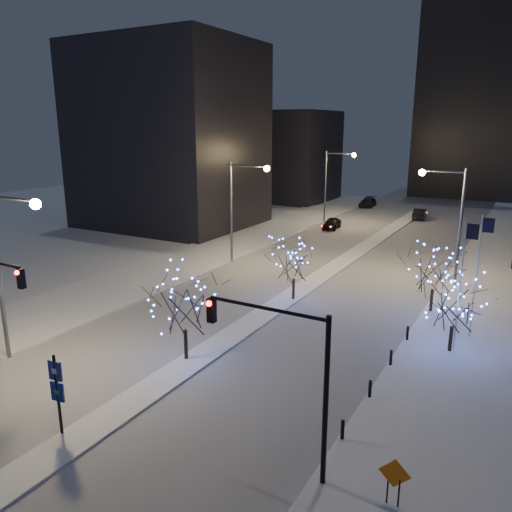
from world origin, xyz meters
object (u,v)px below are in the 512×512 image
Objects in this scene: wayfinding_sign at (57,387)px; street_lamp_w_mid at (240,199)px; car_near at (332,223)px; car_mid at (420,214)px; street_lamp_w_near at (7,255)px; car_far at (368,202)px; construction_sign at (394,478)px; street_lamp_w_far at (333,177)px; holiday_tree_median_far at (294,261)px; traffic_signal_east at (288,364)px; holiday_tree_plaza_far at (434,270)px; street_lamp_east at (450,211)px; holiday_tree_median_near at (184,303)px; holiday_tree_plaza_near at (454,304)px.

street_lamp_w_mid is at bearing 99.50° from wayfinding_sign.
car_near is 1.13× the size of wayfinding_sign.
street_lamp_w_near is at bearing 74.07° from car_mid.
car_far is 70.70m from construction_sign.
car_far is (-10.16, 7.36, -0.01)m from car_mid.
holiday_tree_median_far is (9.44, -32.54, -3.26)m from street_lamp_w_far.
street_lamp_w_far is at bearing 109.32° from traffic_signal_east.
holiday_tree_plaza_far is at bearing 97.10° from car_mid.
car_near is at bearing 91.05° from wayfinding_sign.
street_lamp_w_near is at bearing -124.19° from street_lamp_east.
holiday_tree_median_near is at bearing 148.05° from traffic_signal_east.
traffic_signal_east is at bearing 178.46° from construction_sign.
holiday_tree_median_near is at bearing -87.05° from car_near.
car_near is at bearing 51.47° from car_mid.
car_far is at bearing 116.03° from street_lamp_east.
street_lamp_east is (19.02, 28.00, -0.05)m from street_lamp_w_near.
street_lamp_w_mid is at bearing 152.45° from holiday_tree_plaza_near.
street_lamp_w_mid reaches higher than car_near.
holiday_tree_median_far reaches higher than wayfinding_sign.
street_lamp_w_far is 7.48m from car_near.
holiday_tree_plaza_far is at bearing -57.02° from street_lamp_w_far.
car_mid is (-7.44, 60.03, -3.98)m from traffic_signal_east.
holiday_tree_plaza_far is at bearing -61.67° from car_near.
street_lamp_w_mid reaches higher than holiday_tree_median_near.
street_lamp_east is 2.11× the size of car_mid.
street_lamp_w_far is 2.07× the size of holiday_tree_median_far.
traffic_signal_east is 1.45× the size of holiday_tree_median_far.
car_near is (-17.21, 17.56, -5.69)m from street_lamp_east.
street_lamp_w_near is at bearing 176.79° from traffic_signal_east.
street_lamp_east is at bearing 55.81° from street_lamp_w_near.
holiday_tree_median_far is at bearing -73.83° from street_lamp_w_far.
street_lamp_w_near is 1.00× the size of street_lamp_w_far.
street_lamp_east is at bearing 93.00° from holiday_tree_plaza_far.
car_far is at bearing 89.04° from street_lamp_w_far.
street_lamp_w_mid is 22.00m from holiday_tree_median_near.
construction_sign is (0.30, -14.50, -1.89)m from holiday_tree_plaza_near.
car_far is 0.97× the size of holiday_tree_median_near.
holiday_tree_plaza_near is 0.90× the size of holiday_tree_plaza_far.
street_lamp_w_near is at bearing -93.91° from car_far.
holiday_tree_plaza_near is (21.78, 13.64, -3.31)m from street_lamp_w_near.
street_lamp_w_mid is 30.16m from wayfinding_sign.
holiday_tree_plaza_far is (1.56, 21.05, -1.42)m from traffic_signal_east.
traffic_signal_east is 1.32× the size of car_far.
holiday_tree_median_near is (8.44, -20.12, -2.87)m from street_lamp_w_mid.
street_lamp_w_far is 55.70m from construction_sign.
holiday_tree_median_far is (9.16, -48.92, 2.47)m from car_far.
street_lamp_w_near is 28.10m from holiday_tree_plaza_far.
holiday_tree_plaza_far is 21.17m from construction_sign.
street_lamp_east reaches higher than car_far.
traffic_signal_east is at bearing -94.24° from holiday_tree_plaza_far.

